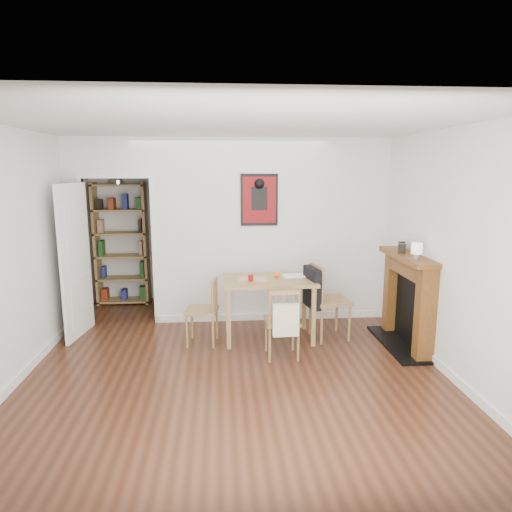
{
  "coord_description": "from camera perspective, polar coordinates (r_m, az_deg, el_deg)",
  "views": [
    {
      "loc": [
        -0.15,
        -5.01,
        2.18
      ],
      "look_at": [
        0.3,
        0.6,
        1.1
      ],
      "focal_mm": 32.0,
      "sensor_mm": 36.0,
      "label": 1
    }
  ],
  "objects": [
    {
      "name": "orange_fruit",
      "position": [
        5.88,
        2.58,
        -2.33
      ],
      "size": [
        0.08,
        0.08,
        0.08
      ],
      "primitive_type": "sphere",
      "color": "#FF5B0D",
      "rests_on": "dining_table"
    },
    {
      "name": "ceramic_jar_b",
      "position": [
        6.11,
        17.75,
        1.26
      ],
      "size": [
        0.08,
        0.08,
        0.1
      ],
      "primitive_type": "cylinder",
      "color": "black",
      "rests_on": "fireplace"
    },
    {
      "name": "mantel_lamp",
      "position": [
        5.47,
        19.45,
        0.79
      ],
      "size": [
        0.12,
        0.12,
        0.19
      ],
      "color": "silver",
      "rests_on": "fireplace"
    },
    {
      "name": "fireplace",
      "position": [
        5.95,
        18.53,
        -4.94
      ],
      "size": [
        0.45,
        1.25,
        1.16
      ],
      "color": "brown",
      "rests_on": "ground"
    },
    {
      "name": "chair_front",
      "position": [
        5.36,
        3.29,
        -8.18
      ],
      "size": [
        0.43,
        0.49,
        0.85
      ],
      "color": "#9B7448",
      "rests_on": "ground"
    },
    {
      "name": "dining_table",
      "position": [
        5.84,
        1.61,
        -3.77
      ],
      "size": [
        1.17,
        0.75,
        0.8
      ],
      "color": "#997547",
      "rests_on": "ground"
    },
    {
      "name": "bookshelf",
      "position": [
        7.67,
        -16.45,
        1.36
      ],
      "size": [
        0.83,
        0.33,
        1.96
      ],
      "color": "#997547",
      "rests_on": "ground"
    },
    {
      "name": "chair_right",
      "position": [
        5.98,
        9.04,
        -5.47
      ],
      "size": [
        0.63,
        0.57,
        0.98
      ],
      "color": "#9B7448",
      "rests_on": "ground"
    },
    {
      "name": "ceramic_jar_a",
      "position": [
        5.86,
        17.77,
        0.91
      ],
      "size": [
        0.1,
        0.1,
        0.11
      ],
      "primitive_type": "cylinder",
      "color": "black",
      "rests_on": "fireplace"
    },
    {
      "name": "room_shell",
      "position": [
        6.42,
        -2.28,
        2.98
      ],
      "size": [
        5.2,
        5.2,
        5.2
      ],
      "color": "silver",
      "rests_on": "ground"
    },
    {
      "name": "red_glass",
      "position": [
        5.67,
        -0.66,
        -2.76
      ],
      "size": [
        0.07,
        0.07,
        0.09
      ],
      "primitive_type": "cylinder",
      "color": "maroon",
      "rests_on": "dining_table"
    },
    {
      "name": "chair_left",
      "position": [
        5.79,
        -6.79,
        -6.86
      ],
      "size": [
        0.48,
        0.48,
        0.84
      ],
      "color": "#9B7448",
      "rests_on": "ground"
    },
    {
      "name": "notebook",
      "position": [
        5.96,
        4.81,
        -2.46
      ],
      "size": [
        0.32,
        0.26,
        0.01
      ],
      "primitive_type": "cube",
      "rotation": [
        0.0,
        0.0,
        0.14
      ],
      "color": "white",
      "rests_on": "dining_table"
    },
    {
      "name": "ground",
      "position": [
        5.46,
        -2.67,
        -12.65
      ],
      "size": [
        5.2,
        5.2,
        0.0
      ],
      "primitive_type": "plane",
      "color": "#4F2A19",
      "rests_on": "ground"
    },
    {
      "name": "placemat",
      "position": [
        5.79,
        -0.34,
        -2.88
      ],
      "size": [
        0.41,
        0.33,
        0.0
      ],
      "primitive_type": "cube",
      "rotation": [
        0.0,
        0.0,
        -0.18
      ],
      "color": "beige",
      "rests_on": "dining_table"
    }
  ]
}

